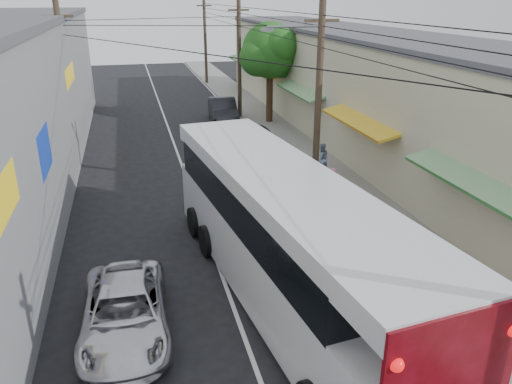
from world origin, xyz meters
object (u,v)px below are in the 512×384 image
(coach_bus, at_px, (282,235))
(pedestrian_near, at_px, (331,185))
(parked_suv, at_px, (281,178))
(parked_car_mid, at_px, (260,138))
(pedestrian_far, at_px, (322,159))
(jeepney, at_px, (125,312))
(parked_car_far, at_px, (223,110))

(coach_bus, xyz_separation_m, pedestrian_near, (3.93, 5.91, -1.06))
(parked_suv, bearing_deg, pedestrian_near, -54.02)
(parked_car_mid, distance_m, pedestrian_near, 8.59)
(coach_bus, relative_size, parked_suv, 2.64)
(pedestrian_near, height_order, pedestrian_far, pedestrian_far)
(parked_suv, height_order, pedestrian_far, pedestrian_far)
(parked_car_mid, bearing_deg, parked_suv, -101.35)
(parked_suv, relative_size, pedestrian_near, 3.31)
(jeepney, xyz_separation_m, parked_suv, (6.69, 8.35, 0.08))
(parked_car_mid, height_order, parked_car_far, parked_car_far)
(parked_car_far, bearing_deg, coach_bus, -91.48)
(parked_suv, relative_size, pedestrian_far, 3.30)
(parked_suv, relative_size, parked_car_mid, 1.30)
(parked_car_far, bearing_deg, jeepney, -102.17)
(parked_suv, distance_m, parked_car_far, 13.63)
(parked_suv, distance_m, pedestrian_far, 3.03)
(jeepney, xyz_separation_m, pedestrian_far, (9.21, 10.05, 0.23))
(parked_car_mid, bearing_deg, parked_car_far, 92.04)
(parked_car_far, distance_m, pedestrian_near, 15.45)
(coach_bus, bearing_deg, parked_car_mid, 70.89)
(jeepney, bearing_deg, coach_bus, 10.42)
(parked_car_far, xyz_separation_m, pedestrian_near, (1.60, -15.37, 0.07))
(coach_bus, bearing_deg, parked_car_far, 76.85)
(jeepney, relative_size, parked_car_far, 0.95)
(parked_car_mid, xyz_separation_m, pedestrian_near, (0.80, -8.55, 0.22))
(parked_suv, xyz_separation_m, parked_car_far, (0.00, 13.63, 0.08))
(pedestrian_far, bearing_deg, parked_car_mid, -76.02)
(jeepney, height_order, pedestrian_near, pedestrian_near)
(pedestrian_near, bearing_deg, parked_suv, -56.58)
(coach_bus, distance_m, parked_suv, 8.09)
(pedestrian_near, bearing_deg, parked_car_mid, -93.80)
(parked_suv, xyz_separation_m, pedestrian_far, (2.51, 1.69, 0.15))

